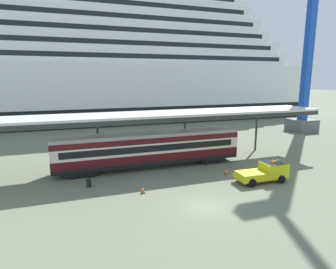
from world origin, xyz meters
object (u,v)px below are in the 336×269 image
traffic_cone_near (143,190)px  traffic_cone_mid (226,171)px  cruise_ship (18,59)px  dockside_crane (311,37)px  quay_bollard (89,182)px  service_truck (266,172)px  train_carriage (150,148)px

traffic_cone_near → traffic_cone_mid: (9.79, 2.07, -0.01)m
cruise_ship → traffic_cone_mid: cruise_ship is taller
dockside_crane → quay_bollard: 47.61m
dockside_crane → service_truck: bearing=-140.4°
cruise_ship → traffic_cone_mid: size_ratio=208.43×
cruise_ship → dockside_crane: bearing=-30.1°
traffic_cone_mid → train_carriage: bearing=145.3°
cruise_ship → traffic_cone_near: (15.84, -49.78, -13.95)m
traffic_cone_near → traffic_cone_mid: bearing=11.9°
train_carriage → service_truck: train_carriage is taller
train_carriage → dockside_crane: (34.26, 12.24, 15.30)m
dockside_crane → quay_bollard: dockside_crane is taller
cruise_ship → quay_bollard: size_ratio=145.13×
train_carriage → traffic_cone_mid: train_carriage is taller
cruise_ship → service_truck: bearing=-61.0°
train_carriage → quay_bollard: (-7.16, -3.83, -1.79)m
traffic_cone_mid → dockside_crane: 36.46m
cruise_ship → quay_bollard: 49.92m
quay_bollard → traffic_cone_near: bearing=-35.1°
quay_bollard → traffic_cone_mid: bearing=-4.4°
train_carriage → traffic_cone_mid: bearing=-34.7°
service_truck → quay_bollard: service_truck is taller
traffic_cone_near → traffic_cone_mid: traffic_cone_near is taller
train_carriage → dockside_crane: 39.47m
traffic_cone_near → traffic_cone_mid: size_ratio=1.03×
service_truck → train_carriage: bearing=140.3°
train_carriage → service_truck: 12.72m
cruise_ship → traffic_cone_near: size_ratio=202.23×
service_truck → traffic_cone_mid: 4.16m
traffic_cone_mid → quay_bollard: bearing=175.6°
train_carriage → traffic_cone_near: train_carriage is taller
service_truck → traffic_cone_mid: service_truck is taller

